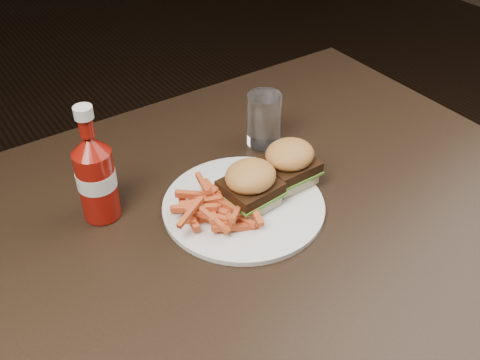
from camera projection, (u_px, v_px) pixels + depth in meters
dining_table at (208, 246)px, 0.85m from camera, size 1.20×0.80×0.04m
plate at (244, 206)px, 0.89m from camera, size 0.26×0.26×0.01m
sandwich_half_a at (250, 198)px, 0.88m from camera, size 0.08×0.08×0.02m
sandwich_half_b at (288, 176)px, 0.92m from camera, size 0.07×0.07×0.02m
fries_pile at (217, 202)px, 0.85m from camera, size 0.16×0.16×0.05m
ketchup_bottle at (97, 184)px, 0.84m from camera, size 0.06×0.06×0.12m
tumbler at (264, 119)px, 1.00m from camera, size 0.08×0.08×0.10m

